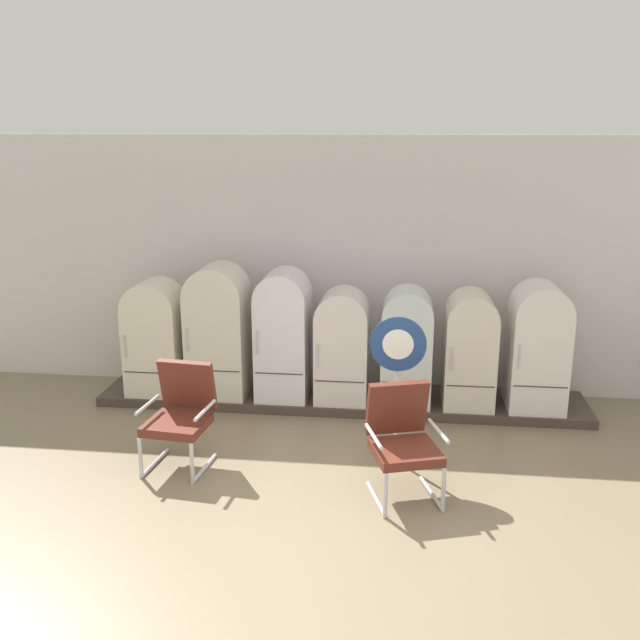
{
  "coord_description": "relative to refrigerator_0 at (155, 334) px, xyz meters",
  "views": [
    {
      "loc": [
        0.71,
        -5.11,
        3.34
      ],
      "look_at": [
        -0.23,
        2.75,
        1.14
      ],
      "focal_mm": 39.5,
      "sensor_mm": 36.0,
      "label": 1
    }
  ],
  "objects": [
    {
      "name": "refrigerator_2",
      "position": [
        1.59,
        0.05,
        0.09
      ],
      "size": [
        0.62,
        0.72,
        1.57
      ],
      "color": "white",
      "rests_on": "display_plinth"
    },
    {
      "name": "ground",
      "position": [
        2.29,
        -2.89,
        -0.88
      ],
      "size": [
        12.0,
        10.0,
        0.05
      ],
      "primitive_type": "cube",
      "color": "#847457"
    },
    {
      "name": "sign_stand",
      "position": [
        2.98,
        -1.37,
        -0.02
      ],
      "size": [
        0.56,
        0.32,
        1.55
      ],
      "color": "#2D2D30",
      "rests_on": "ground"
    },
    {
      "name": "back_wall",
      "position": [
        2.29,
        0.77,
        0.77
      ],
      "size": [
        11.76,
        0.12,
        3.23
      ],
      "color": "silver",
      "rests_on": "ground"
    },
    {
      "name": "refrigerator_5",
      "position": [
        3.82,
        0.05,
        -0.02
      ],
      "size": [
        0.59,
        0.71,
        1.37
      ],
      "color": "beige",
      "rests_on": "display_plinth"
    },
    {
      "name": "armchair_left",
      "position": [
        0.84,
        -1.65,
        -0.28
      ],
      "size": [
        0.7,
        0.75,
        1.05
      ],
      "color": "silver",
      "rests_on": "ground"
    },
    {
      "name": "refrigerator_1",
      "position": [
        0.79,
        0.04,
        0.11
      ],
      "size": [
        0.71,
        0.69,
        1.62
      ],
      "color": "silver",
      "rests_on": "display_plinth"
    },
    {
      "name": "refrigerator_0",
      "position": [
        0.0,
        0.0,
        0.0
      ],
      "size": [
        0.67,
        0.62,
        1.42
      ],
      "color": "silver",
      "rests_on": "display_plinth"
    },
    {
      "name": "display_plinth",
      "position": [
        2.29,
        0.14,
        -0.8
      ],
      "size": [
        5.95,
        0.95,
        0.11
      ],
      "primitive_type": "cube",
      "color": "#453830",
      "rests_on": "ground"
    },
    {
      "name": "refrigerator_3",
      "position": [
        2.31,
        0.01,
        -0.03
      ],
      "size": [
        0.63,
        0.65,
        1.36
      ],
      "color": "silver",
      "rests_on": "display_plinth"
    },
    {
      "name": "refrigerator_4",
      "position": [
        3.08,
        0.01,
        -0.01
      ],
      "size": [
        0.59,
        0.64,
        1.4
      ],
      "color": "silver",
      "rests_on": "display_plinth"
    },
    {
      "name": "armchair_right",
      "position": [
        3.05,
        -2.0,
        -0.28
      ],
      "size": [
        0.78,
        0.84,
        1.05
      ],
      "color": "silver",
      "rests_on": "ground"
    },
    {
      "name": "refrigerator_6",
      "position": [
        4.6,
        0.05,
        0.04
      ],
      "size": [
        0.65,
        0.72,
        1.49
      ],
      "color": "white",
      "rests_on": "display_plinth"
    }
  ]
}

